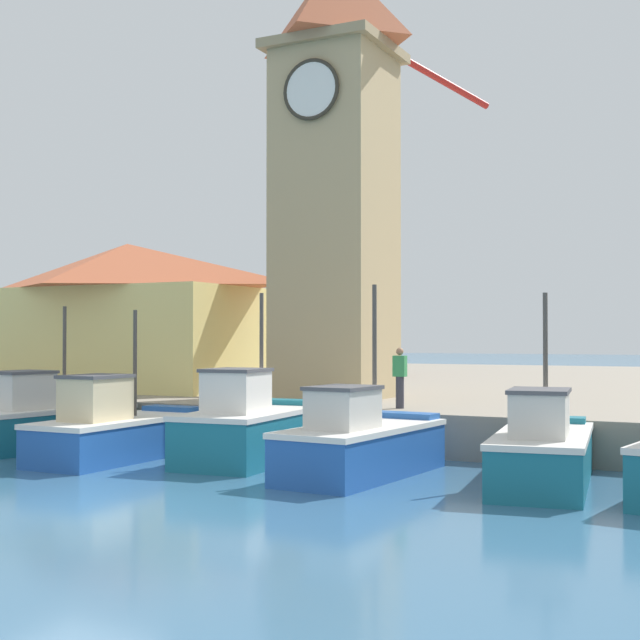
# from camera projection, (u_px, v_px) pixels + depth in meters

# --- Properties ---
(ground_plane) EXTENTS (300.00, 300.00, 0.00)m
(ground_plane) POSITION_uv_depth(u_px,v_px,m) (75.00, 509.00, 15.52)
(ground_plane) COLOR #386689
(quay_wharf) EXTENTS (120.00, 40.00, 1.10)m
(quay_wharf) POSITION_uv_depth(u_px,v_px,m) (506.00, 390.00, 41.30)
(quay_wharf) COLOR gray
(quay_wharf) RESTS_ON ground
(fishing_boat_left_inner) EXTENTS (2.56, 5.05, 3.86)m
(fishing_boat_left_inner) POSITION_uv_depth(u_px,v_px,m) (44.00, 422.00, 24.14)
(fishing_boat_left_inner) COLOR #196B7F
(fishing_boat_left_inner) RESTS_ON ground
(fishing_boat_mid_left) EXTENTS (2.02, 4.97, 3.69)m
(fishing_boat_mid_left) POSITION_uv_depth(u_px,v_px,m) (117.00, 431.00, 21.82)
(fishing_boat_mid_left) COLOR #2356A8
(fishing_boat_mid_left) RESTS_ON ground
(fishing_boat_center) EXTENTS (2.43, 4.70, 4.10)m
(fishing_boat_center) POSITION_uv_depth(u_px,v_px,m) (250.00, 429.00, 21.42)
(fishing_boat_center) COLOR #196B7F
(fishing_boat_center) RESTS_ON ground
(fishing_boat_mid_right) EXTENTS (2.28, 4.89, 4.17)m
(fishing_boat_mid_right) POSITION_uv_depth(u_px,v_px,m) (361.00, 444.00, 19.14)
(fishing_boat_mid_right) COLOR #2356A8
(fishing_boat_mid_right) RESTS_ON ground
(fishing_boat_right_inner) EXTENTS (2.48, 5.24, 3.94)m
(fishing_boat_right_inner) POSITION_uv_depth(u_px,v_px,m) (543.00, 452.00, 17.99)
(fishing_boat_right_inner) COLOR #196B7F
(fishing_boat_right_inner) RESTS_ON ground
(clock_tower) EXTENTS (3.67, 3.67, 15.61)m
(clock_tower) POSITION_uv_depth(u_px,v_px,m) (335.00, 163.00, 28.04)
(clock_tower) COLOR tan
(clock_tower) RESTS_ON quay_wharf
(warehouse_left) EXTENTS (10.40, 6.23, 5.41)m
(warehouse_left) POSITION_uv_depth(u_px,v_px,m) (127.00, 314.00, 33.28)
(warehouse_left) COLOR #E5D17A
(warehouse_left) RESTS_ON quay_wharf
(port_crane_far) EXTENTS (5.67, 8.02, 17.14)m
(port_crane_far) POSITION_uv_depth(u_px,v_px,m) (374.00, 243.00, 44.91)
(port_crane_far) COLOR maroon
(port_crane_far) RESTS_ON quay_wharf
(dock_worker_near_tower) EXTENTS (0.34, 0.22, 1.62)m
(dock_worker_near_tower) POSITION_uv_depth(u_px,v_px,m) (400.00, 377.00, 23.78)
(dock_worker_near_tower) COLOR #33333D
(dock_worker_near_tower) RESTS_ON quay_wharf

